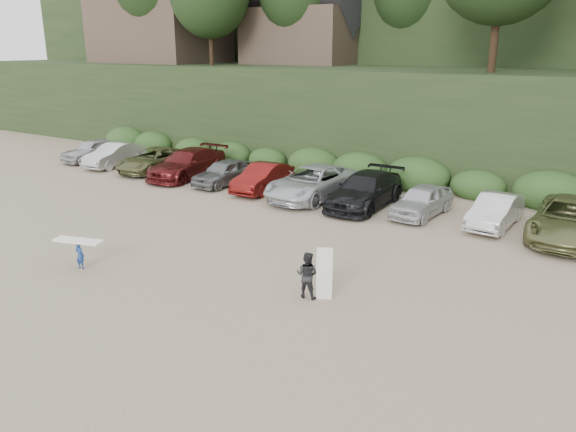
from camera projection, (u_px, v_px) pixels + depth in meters
The scene contains 4 objects.
ground at pixel (240, 275), 18.90m from camera, with size 120.00×120.00×0.00m, color tan.
parked_cars at pixel (350, 188), 27.13m from camera, with size 39.42×6.31×1.63m.
child_surfer at pixel (79, 249), 19.25m from camera, with size 1.81×0.96×1.05m.
adult_surfer at pixel (309, 275), 17.01m from camera, with size 1.22×0.65×1.72m.
Camera 1 is at (10.79, -13.86, 7.43)m, focal length 35.00 mm.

